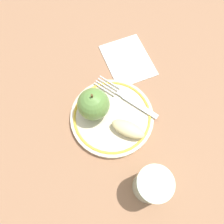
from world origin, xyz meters
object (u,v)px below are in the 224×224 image
at_px(apple_slice_front, 128,129).
at_px(fork, 128,99).
at_px(apple_red_whole, 93,104).
at_px(drinking_glass, 152,185).
at_px(napkin_folded, 128,60).
at_px(plate, 112,117).

relative_size(apple_slice_front, fork, 0.51).
bearing_deg(apple_red_whole, drinking_glass, -72.14).
distance_m(apple_red_whole, drinking_glass, 0.20).
xyz_separation_m(apple_red_whole, drinking_glass, (0.06, -0.19, -0.01)).
xyz_separation_m(fork, drinking_glass, (-0.02, -0.20, 0.03)).
height_order(apple_red_whole, apple_slice_front, apple_red_whole).
xyz_separation_m(apple_red_whole, napkin_folded, (0.12, 0.12, -0.05)).
relative_size(apple_slice_front, napkin_folded, 0.54).
bearing_deg(drinking_glass, napkin_folded, 79.03).
height_order(fork, drinking_glass, drinking_glass).
distance_m(plate, drinking_glass, 0.18).
relative_size(plate, apple_red_whole, 2.41).
relative_size(apple_red_whole, apple_slice_front, 1.05).
bearing_deg(apple_red_whole, plate, -33.54).
height_order(plate, apple_red_whole, apple_red_whole).
xyz_separation_m(plate, drinking_glass, (0.03, -0.17, 0.04)).
xyz_separation_m(apple_red_whole, fork, (0.08, 0.01, -0.03)).
height_order(apple_red_whole, fork, apple_red_whole).
xyz_separation_m(apple_red_whole, apple_slice_front, (0.06, -0.07, -0.02)).
xyz_separation_m(fork, napkin_folded, (0.04, 0.11, -0.01)).
xyz_separation_m(plate, apple_slice_front, (0.02, -0.05, 0.02)).
bearing_deg(fork, apple_red_whole, 56.09).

